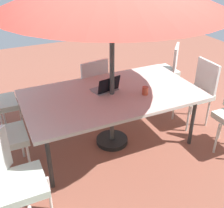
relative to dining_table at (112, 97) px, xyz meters
The scene contains 8 objects.
ground_plane 0.74m from the dining_table, ahead, with size 10.00×10.00×0.02m, color #935442.
dining_table is the anchor object (origin of this frame).
chair_west 1.38m from the dining_table, behind, with size 0.46×0.46×0.98m.
chair_northeast 1.58m from the dining_table, 29.84° to the left, with size 0.58×0.58×0.98m.
chair_southwest 1.68m from the dining_table, 149.31° to the right, with size 0.59×0.59×0.98m.
chair_south 0.80m from the dining_table, 89.97° to the right, with size 0.48×0.49×0.98m.
laptop 0.14m from the dining_table, 68.03° to the right, with size 0.36×0.30×0.21m.
cup 0.43m from the dining_table, 152.11° to the left, with size 0.08×0.08×0.10m, color #CC4C33.
Camera 1 is at (1.34, 2.88, 2.40)m, focal length 44.74 mm.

